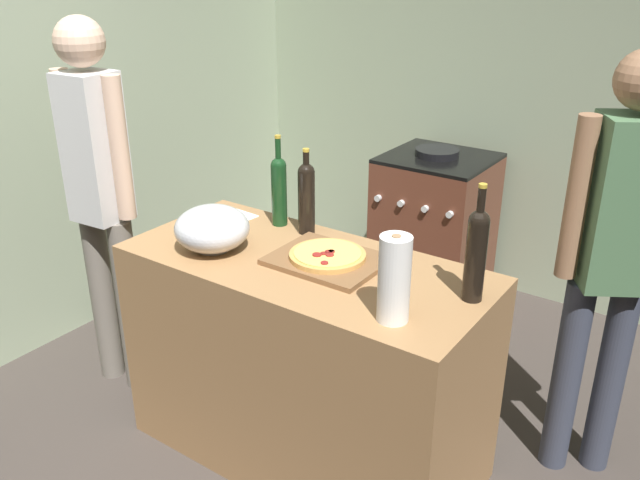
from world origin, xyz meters
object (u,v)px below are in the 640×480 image
wine_bottle_clear (279,188)px  person_in_stripes (100,188)px  pizza (327,255)px  wine_bottle_amber (476,251)px  mixing_bowl (212,229)px  person_in_red (613,251)px  wine_bottle_green (306,195)px  paper_towel_roll (394,279)px  stove (434,228)px

wine_bottle_clear → person_in_stripes: 0.81m
pizza → wine_bottle_amber: size_ratio=0.71×
mixing_bowl → wine_bottle_amber: bearing=11.6°
pizza → mixing_bowl: bearing=-160.0°
mixing_bowl → person_in_red: (1.29, 0.69, -0.01)m
person_in_stripes → wine_bottle_green: bearing=19.7°
paper_towel_roll → person_in_stripes: size_ratio=0.17×
pizza → paper_towel_roll: size_ratio=0.99×
stove → pizza: bearing=-79.6°
mixing_bowl → wine_bottle_green: (0.19, 0.34, 0.07)m
paper_towel_roll → wine_bottle_green: wine_bottle_green is taller
wine_bottle_green → stove: (-0.05, 1.33, -0.60)m
wine_bottle_clear → mixing_bowl: bearing=-98.0°
wine_bottle_clear → person_in_red: person_in_red is taller
pizza → wine_bottle_clear: bearing=152.5°
mixing_bowl → person_in_red: size_ratio=0.17×
mixing_bowl → wine_bottle_clear: bearing=82.0°
wine_bottle_green → person_in_red: size_ratio=0.21×
pizza → wine_bottle_green: 0.32m
wine_bottle_green → wine_bottle_amber: wine_bottle_amber is taller
wine_bottle_green → person_in_stripes: bearing=-160.3°
mixing_bowl → wine_bottle_clear: wine_bottle_clear is taller
pizza → person_in_red: size_ratio=0.17×
wine_bottle_amber → paper_towel_roll: bearing=-119.1°
mixing_bowl → stove: mixing_bowl is taller
mixing_bowl → person_in_stripes: bearing=177.7°
mixing_bowl → stove: size_ratio=0.31×
wine_bottle_green → wine_bottle_clear: bearing=177.5°
pizza → wine_bottle_clear: size_ratio=0.74×
person_in_stripes → pizza: bearing=6.5°
pizza → mixing_bowl: mixing_bowl is taller
wine_bottle_clear → wine_bottle_green: bearing=-2.5°
person_in_red → paper_towel_roll: bearing=-121.5°
mixing_bowl → wine_bottle_amber: size_ratio=0.71×
pizza → wine_bottle_green: bearing=140.8°
stove → person_in_stripes: size_ratio=0.54×
paper_towel_roll → wine_bottle_amber: 0.31m
pizza → stove: 1.61m
wine_bottle_clear → person_in_red: 1.29m
wine_bottle_green → person_in_stripes: 0.94m
stove → wine_bottle_green: bearing=-88.0°
paper_towel_roll → wine_bottle_clear: (-0.77, 0.42, 0.02)m
stove → person_in_stripes: bearing=-116.9°
paper_towel_roll → person_in_red: size_ratio=0.17×
wine_bottle_amber → wine_bottle_clear: (-0.92, 0.15, -0.01)m
pizza → stove: pizza is taller
paper_towel_roll → stove: size_ratio=0.31×
paper_towel_roll → wine_bottle_amber: wine_bottle_amber is taller
wine_bottle_green → wine_bottle_clear: size_ratio=0.92×
wine_bottle_clear → stove: wine_bottle_clear is taller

